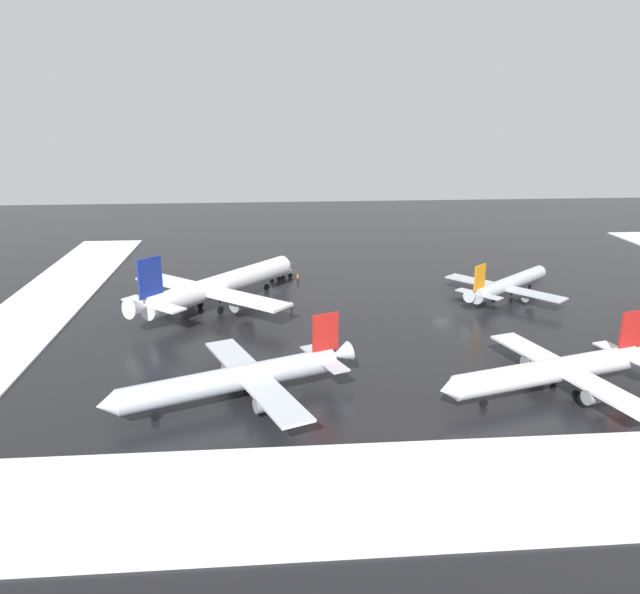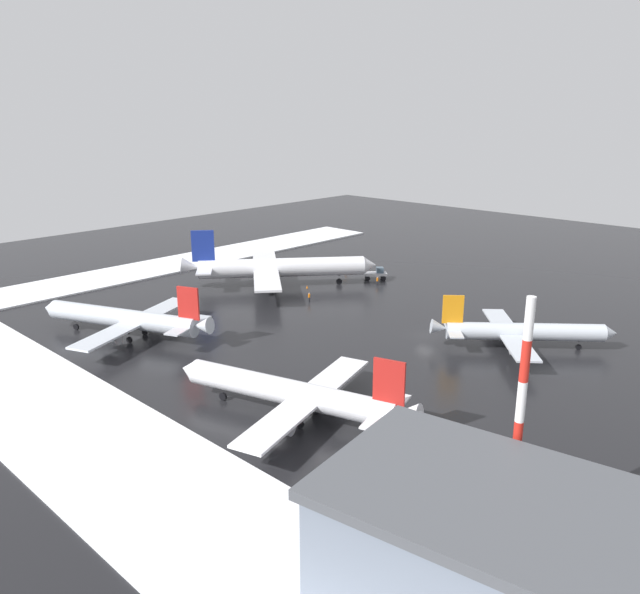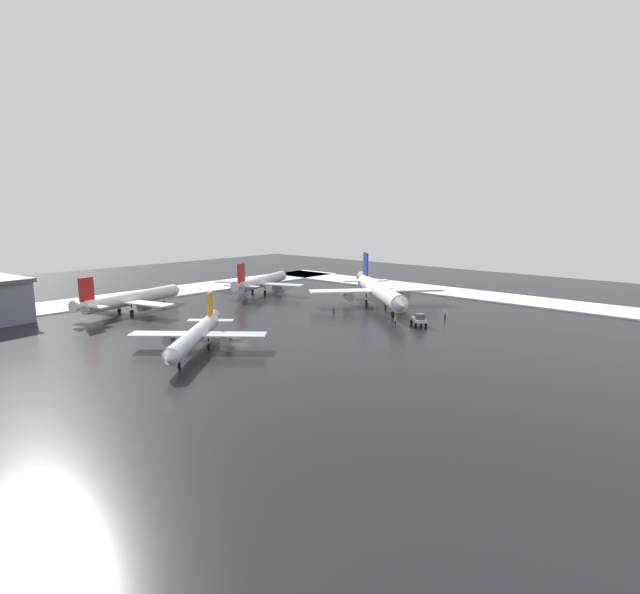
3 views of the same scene
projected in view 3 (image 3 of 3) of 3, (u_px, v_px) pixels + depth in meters
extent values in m
plane|color=black|center=(241.00, 332.00, 90.68)|extent=(240.00, 240.00, 0.00)
cube|color=white|center=(114.00, 299.00, 123.85)|extent=(152.00, 16.00, 0.30)
cube|color=white|center=(430.00, 289.00, 139.44)|extent=(14.00, 116.00, 0.30)
cylinder|color=white|center=(380.00, 291.00, 113.46)|extent=(23.40, 26.72, 3.62)
cone|color=white|center=(401.00, 305.00, 96.61)|extent=(4.28, 4.17, 3.44)
cone|color=white|center=(363.00, 278.00, 130.42)|extent=(4.81, 4.89, 3.52)
cube|color=white|center=(412.00, 290.00, 117.74)|extent=(13.59, 12.52, 0.38)
cylinder|color=gray|center=(404.00, 295.00, 117.14)|extent=(3.96, 4.14, 2.13)
cube|color=white|center=(339.00, 291.00, 115.53)|extent=(13.59, 12.52, 0.38)
cylinder|color=gray|center=(349.00, 296.00, 115.46)|extent=(3.96, 4.14, 2.13)
cube|color=navy|center=(366.00, 264.00, 127.25)|extent=(3.04, 3.50, 5.96)
cube|color=white|center=(378.00, 280.00, 128.15)|extent=(5.69, 5.42, 0.26)
cube|color=white|center=(353.00, 281.00, 127.34)|extent=(5.69, 5.42, 0.26)
cylinder|color=black|center=(393.00, 307.00, 102.81)|extent=(0.26, 0.26, 0.75)
cylinder|color=black|center=(393.00, 315.00, 103.07)|extent=(1.04, 1.13, 1.17)
cylinder|color=black|center=(386.00, 296.00, 117.15)|extent=(0.26, 0.26, 0.75)
cylinder|color=black|center=(386.00, 302.00, 117.41)|extent=(1.04, 1.13, 1.17)
cylinder|color=black|center=(366.00, 296.00, 116.56)|extent=(0.26, 0.26, 0.75)
cylinder|color=black|center=(366.00, 302.00, 116.82)|extent=(1.04, 1.13, 1.17)
cylinder|color=white|center=(134.00, 298.00, 108.93)|extent=(25.06, 9.76, 2.86)
cone|color=white|center=(177.00, 289.00, 120.99)|extent=(2.70, 3.17, 2.72)
cone|color=white|center=(79.00, 307.00, 96.64)|extent=(3.56, 3.17, 2.78)
cube|color=white|center=(102.00, 299.00, 109.75)|extent=(6.60, 11.54, 0.30)
cylinder|color=gray|center=(109.00, 303.00, 109.53)|extent=(3.22, 2.41, 1.68)
cube|color=white|center=(149.00, 304.00, 103.73)|extent=(6.60, 11.54, 0.30)
cylinder|color=gray|center=(145.00, 307.00, 104.98)|extent=(3.22, 2.41, 1.68)
cube|color=red|center=(86.00, 289.00, 97.90)|extent=(3.32, 1.23, 4.72)
cube|color=white|center=(80.00, 304.00, 99.71)|extent=(3.23, 4.49, 0.20)
cube|color=white|center=(97.00, 307.00, 97.50)|extent=(3.23, 4.49, 0.20)
cylinder|color=black|center=(163.00, 298.00, 116.96)|extent=(0.20, 0.20, 0.59)
cylinder|color=black|center=(163.00, 303.00, 117.17)|extent=(0.97, 0.54, 0.93)
cylinder|color=black|center=(119.00, 305.00, 107.72)|extent=(0.20, 0.20, 0.59)
cylinder|color=black|center=(119.00, 311.00, 107.93)|extent=(0.97, 0.54, 0.93)
cylinder|color=black|center=(131.00, 306.00, 106.11)|extent=(0.20, 0.20, 0.59)
cylinder|color=black|center=(132.00, 312.00, 106.32)|extent=(0.97, 0.54, 0.93)
cylinder|color=silver|center=(194.00, 336.00, 77.12)|extent=(18.46, 16.28, 2.51)
cone|color=silver|center=(168.00, 359.00, 65.34)|extent=(2.89, 2.96, 2.38)
cone|color=silver|center=(213.00, 317.00, 88.96)|extent=(3.39, 3.33, 2.44)
cube|color=silver|center=(236.00, 335.00, 79.14)|extent=(8.70, 9.40, 0.27)
cylinder|color=gray|center=(226.00, 340.00, 78.95)|extent=(2.87, 2.75, 1.48)
cube|color=silver|center=(160.00, 334.00, 79.53)|extent=(8.70, 9.40, 0.27)
cylinder|color=gray|center=(169.00, 339.00, 79.25)|extent=(2.87, 2.75, 1.48)
cube|color=orange|center=(210.00, 304.00, 86.75)|extent=(2.42, 2.12, 4.13)
cube|color=silver|center=(223.00, 320.00, 87.03)|extent=(3.76, 3.94, 0.18)
cube|color=silver|center=(198.00, 320.00, 87.17)|extent=(3.76, 3.94, 0.18)
cylinder|color=black|center=(179.00, 358.00, 69.68)|extent=(0.18, 0.18, 0.52)
cylinder|color=black|center=(179.00, 365.00, 69.86)|extent=(0.78, 0.72, 0.81)
cylinder|color=black|center=(208.00, 340.00, 79.44)|extent=(0.18, 0.18, 0.52)
cylinder|color=black|center=(209.00, 346.00, 79.62)|extent=(0.78, 0.72, 0.81)
cylinder|color=black|center=(188.00, 340.00, 79.54)|extent=(0.18, 0.18, 0.52)
cylinder|color=black|center=(188.00, 346.00, 79.72)|extent=(0.78, 0.72, 0.81)
cylinder|color=silver|center=(263.00, 281.00, 135.16)|extent=(24.54, 12.32, 2.87)
cone|color=silver|center=(283.00, 275.00, 147.84)|extent=(2.92, 3.30, 2.73)
cone|color=silver|center=(237.00, 287.00, 122.23)|extent=(3.72, 3.41, 2.80)
cube|color=silver|center=(236.00, 282.00, 135.18)|extent=(7.63, 11.58, 0.30)
cylinder|color=gray|center=(242.00, 285.00, 135.15)|extent=(3.30, 2.66, 1.69)
cube|color=silver|center=(282.00, 285.00, 130.52)|extent=(7.63, 11.58, 0.30)
cylinder|color=gray|center=(277.00, 287.00, 131.62)|extent=(3.30, 2.66, 1.69)
cube|color=red|center=(241.00, 273.00, 123.58)|extent=(3.24, 1.57, 4.73)
cube|color=silver|center=(233.00, 285.00, 125.15)|extent=(3.58, 4.59, 0.20)
cube|color=silver|center=(251.00, 286.00, 123.44)|extent=(3.58, 4.59, 0.20)
cylinder|color=black|center=(277.00, 282.00, 143.59)|extent=(0.20, 0.20, 0.59)
cylinder|color=black|center=(277.00, 286.00, 143.80)|extent=(0.97, 0.63, 0.93)
cylinder|color=black|center=(252.00, 287.00, 133.65)|extent=(0.20, 0.20, 0.59)
cylinder|color=black|center=(253.00, 291.00, 133.86)|extent=(0.97, 0.63, 0.93)
cylinder|color=black|center=(265.00, 288.00, 132.40)|extent=(0.20, 0.20, 0.59)
cylinder|color=black|center=(265.00, 292.00, 132.61)|extent=(0.97, 0.63, 0.93)
cube|color=silver|center=(419.00, 320.00, 95.72)|extent=(4.78, 4.84, 0.50)
cube|color=#3F5160|center=(420.00, 317.00, 94.68)|extent=(2.05, 2.05, 1.10)
cylinder|color=black|center=(426.00, 325.00, 94.32)|extent=(0.86, 0.87, 0.90)
cylinder|color=black|center=(416.00, 325.00, 94.19)|extent=(0.86, 0.87, 0.90)
cylinder|color=black|center=(421.00, 321.00, 97.49)|extent=(0.86, 0.87, 0.90)
cylinder|color=black|center=(411.00, 321.00, 97.36)|extent=(0.86, 0.87, 0.90)
cylinder|color=black|center=(334.00, 310.00, 108.50)|extent=(0.16, 0.16, 0.85)
cylinder|color=black|center=(333.00, 310.00, 108.54)|extent=(0.16, 0.16, 0.85)
cylinder|color=orange|center=(334.00, 307.00, 108.39)|extent=(0.36, 0.36, 0.62)
sphere|color=tan|center=(334.00, 305.00, 108.32)|extent=(0.24, 0.24, 0.24)
cylinder|color=black|center=(445.00, 317.00, 101.55)|extent=(0.16, 0.16, 0.85)
cylinder|color=black|center=(444.00, 317.00, 101.51)|extent=(0.16, 0.16, 0.85)
cylinder|color=orange|center=(445.00, 314.00, 101.40)|extent=(0.36, 0.36, 0.62)
sphere|color=tan|center=(445.00, 311.00, 101.33)|extent=(0.24, 0.24, 0.24)
cylinder|color=black|center=(395.00, 324.00, 95.64)|extent=(0.16, 0.16, 0.85)
cylinder|color=black|center=(396.00, 323.00, 95.81)|extent=(0.16, 0.16, 0.85)
cylinder|color=orange|center=(395.00, 320.00, 95.60)|extent=(0.36, 0.36, 0.62)
sphere|color=tan|center=(395.00, 318.00, 95.53)|extent=(0.24, 0.24, 0.24)
cone|color=orange|center=(375.00, 310.00, 109.25)|extent=(0.36, 0.36, 0.55)
cone|color=orange|center=(403.00, 305.00, 115.51)|extent=(0.36, 0.36, 0.55)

